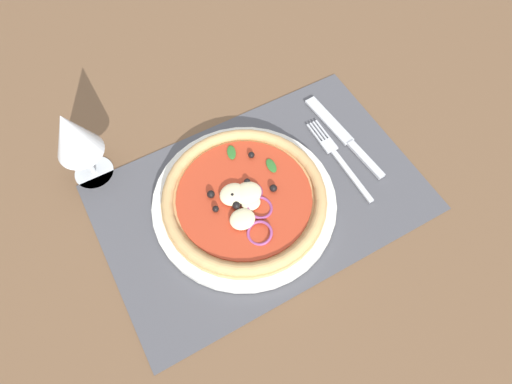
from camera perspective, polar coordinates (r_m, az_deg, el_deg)
name	(u,v)px	position (r cm, az deg, el deg)	size (l,w,h in cm)	color
ground_plane	(261,201)	(72.52, 0.62, -1.19)	(190.00, 140.00, 2.40)	brown
placemat	(261,197)	(71.29, 0.63, -0.66)	(50.91, 32.99, 0.40)	#4C4C51
plate	(244,202)	(69.93, -1.55, -1.31)	(28.98, 28.98, 1.26)	silver
pizza	(244,197)	(68.39, -1.58, -0.67)	(25.75, 25.75, 2.63)	tan
fork	(337,156)	(76.17, 10.33, 4.63)	(2.22, 18.01, 0.44)	silver
knife	(343,135)	(78.83, 11.15, 7.19)	(3.12, 20.07, 0.62)	silver
wine_glass	(73,137)	(70.86, -22.55, 6.61)	(7.20, 7.20, 14.90)	silver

